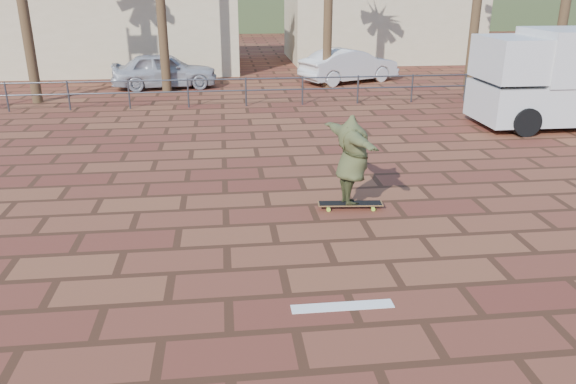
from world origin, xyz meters
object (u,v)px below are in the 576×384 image
object	(u,v)px
car_silver	(165,70)
car_white	(349,65)
campervan	(573,76)
skateboarder	(352,160)
longboard	(350,204)

from	to	relation	value
car_silver	car_white	distance (m)	7.83
campervan	skateboarder	bearing A→B (deg)	-143.94
car_silver	longboard	bearing A→B (deg)	-166.46
campervan	longboard	bearing A→B (deg)	-143.94
longboard	campervan	world-z (taller)	campervan
longboard	skateboarder	xyz separation A→B (m)	(0.00, 0.00, 0.89)
skateboarder	campervan	world-z (taller)	campervan
longboard	car_white	distance (m)	14.64
skateboarder	car_white	world-z (taller)	skateboarder
car_silver	car_white	xyz separation A→B (m)	(7.81, 0.50, -0.00)
skateboarder	car_silver	size ratio (longest dim) A/B	0.51
campervan	car_silver	world-z (taller)	campervan
skateboarder	car_silver	xyz separation A→B (m)	(-4.70, 13.79, -0.27)
longboard	car_white	xyz separation A→B (m)	(3.11, 14.29, 0.62)
longboard	campervan	bearing A→B (deg)	41.36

